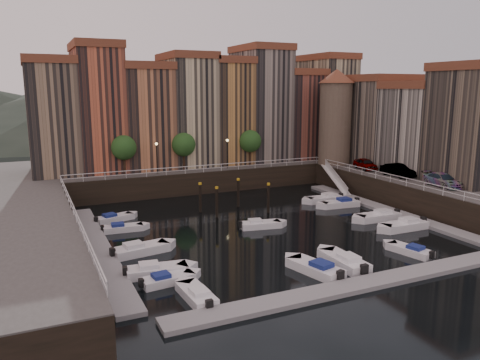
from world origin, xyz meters
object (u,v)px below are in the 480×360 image
boat_left_2 (140,250)px  car_a (365,165)px  car_c (443,181)px  corner_tower (335,115)px  car_b (398,171)px  gangway (335,178)px  boat_left_1 (156,271)px  mooring_pilings (231,198)px  boat_left_0 (167,279)px

boat_left_2 → car_a: bearing=10.1°
car_a → car_c: size_ratio=0.88×
boat_left_2 → corner_tower: bearing=19.4°
car_b → car_c: 6.82m
corner_tower → gangway: size_ratio=1.66×
car_c → boat_left_1: bearing=-166.7°
corner_tower → mooring_pilings: size_ratio=1.87×
gangway → boat_left_0: gangway is taller
boat_left_2 → boat_left_1: bearing=-98.5°
boat_left_1 → car_c: car_c is taller
car_a → car_b: size_ratio=0.92×
corner_tower → gangway: corner_tower is taller
boat_left_0 → car_a: 38.66m
car_a → mooring_pilings: bearing=-161.8°
mooring_pilings → car_c: bearing=-25.6°
boat_left_2 → gangway: bearing=15.0°
mooring_pilings → corner_tower: bearing=22.7°
gangway → boat_left_2: size_ratio=1.59×
boat_left_0 → mooring_pilings: bearing=46.9°
corner_tower → car_b: 13.73m
gangway → boat_left_0: size_ratio=1.98×
car_c → mooring_pilings: bearing=160.5°
boat_left_1 → car_a: car_a is taller
boat_left_1 → car_b: car_b is taller
corner_tower → boat_left_0: bearing=-142.5°
gangway → mooring_pilings: 17.92m
mooring_pilings → boat_left_1: mooring_pilings is taller
car_a → corner_tower: bearing=109.1°
mooring_pilings → car_c: 24.13m
boat_left_2 → car_b: (34.20, 5.95, 3.41)m
corner_tower → car_a: bearing=-82.8°
gangway → boat_left_1: size_ratio=1.67×
boat_left_1 → mooring_pilings: bearing=56.6°
mooring_pilings → car_c: (21.68, -10.39, 2.10)m
car_c → boat_left_2: bearing=-175.3°
boat_left_2 → car_a: (33.93, 11.84, 3.37)m
corner_tower → car_c: 20.03m
car_b → mooring_pilings: bearing=171.5°
boat_left_2 → car_c: car_c is taller
boat_left_0 → car_a: bearing=23.1°
corner_tower → boat_left_2: 39.00m
gangway → car_a: car_a is taller
gangway → boat_left_2: (-30.24, -13.56, -1.52)m
gangway → mooring_pilings: gangway is taller
car_b → car_c: size_ratio=0.95×
gangway → car_b: (3.96, -7.61, 1.89)m
car_a → car_b: car_b is taller
mooring_pilings → boat_left_1: 19.50m
corner_tower → mooring_pilings: bearing=-157.3°
boat_left_1 → car_b: bearing=25.5°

